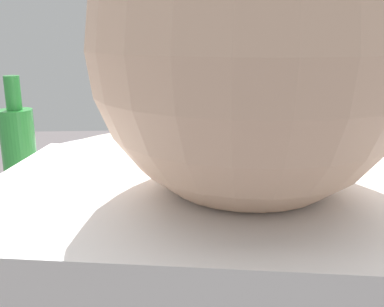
% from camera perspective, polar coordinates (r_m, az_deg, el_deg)
% --- Properties ---
extents(round_dining_table, '(1.23, 1.23, 0.76)m').
position_cam_1_polar(round_dining_table, '(1.25, 5.39, -7.91)').
color(round_dining_table, '#99999E').
rests_on(round_dining_table, ground).
extents(rice_bowl, '(0.28, 0.28, 0.09)m').
position_cam_1_polar(rice_bowl, '(1.50, 0.08, 3.22)').
color(rice_bowl, '#B2B5BA').
rests_on(rice_bowl, round_dining_table).
extents(soup_bowl, '(0.29, 0.32, 0.06)m').
position_cam_1_polar(soup_bowl, '(1.17, -11.59, -1.19)').
color(soup_bowl, white).
rests_on(soup_bowl, round_dining_table).
extents(dish_tofu_braise, '(0.24, 0.24, 0.04)m').
position_cam_1_polar(dish_tofu_braise, '(1.42, 16.33, 0.94)').
color(dish_tofu_braise, white).
rests_on(dish_tofu_braise, round_dining_table).
extents(dish_eggplant, '(0.25, 0.25, 0.05)m').
position_cam_1_polar(dish_eggplant, '(1.02, 17.28, -4.76)').
color(dish_eggplant, silver).
rests_on(dish_eggplant, round_dining_table).
extents(green_bottle, '(0.07, 0.07, 0.27)m').
position_cam_1_polar(green_bottle, '(1.02, -21.59, 0.19)').
color(green_bottle, '#2D8C38').
rests_on(green_bottle, round_dining_table).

